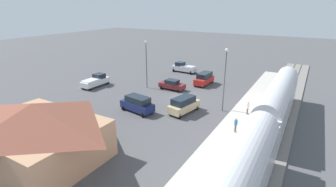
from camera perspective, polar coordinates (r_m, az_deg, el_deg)
The scene contains 14 objects.
ground_plane at distance 40.34m, azimuth 3.38°, elevation -0.87°, with size 200.00×200.00×0.00m, color #4C4C4F.
railway_track at distance 36.70m, azimuth 23.33°, elevation -4.41°, with size 4.80×70.00×0.30m.
platform at distance 37.21m, azimuth 17.27°, elevation -3.26°, with size 3.20×46.00×0.30m.
station_building at distance 26.43m, azimuth -27.54°, elevation -7.51°, with size 12.39×9.42×5.59m.
pedestrian_on_platform at distance 29.49m, azimuth 15.00°, elevation -6.63°, with size 0.36×0.36×1.71m.
pedestrian_waiting_far at distance 34.63m, azimuth 17.50°, elevation -2.95°, with size 0.36×0.36×1.71m.
suv_red at distance 47.02m, azimuth 8.15°, elevation 3.36°, with size 2.17×4.98×2.22m.
suv_navy at distance 34.79m, azimuth -6.90°, elevation -2.29°, with size 5.16×3.00×2.22m.
suv_tan at distance 34.35m, azimuth 3.58°, elevation -2.47°, with size 2.87×5.19×2.22m.
pickup_silver at distance 55.62m, azimuth 3.56°, elevation 5.84°, with size 5.51×2.73×2.14m.
pickup_white at distance 47.32m, azimuth -15.95°, elevation 2.75°, with size 1.99×5.41×2.14m.
sedan_maroon at distance 43.81m, azimuth 0.92°, elevation 2.01°, with size 4.57×2.42×1.74m.
light_pole_near_platform at distance 34.26m, azimuth 12.72°, elevation 4.45°, with size 0.44×0.44×8.66m.
light_pole_lot_center at distance 43.90m, azimuth -4.91°, elevation 7.73°, with size 0.44×0.44×8.26m.
Camera 1 is at (-16.92, 33.93, 13.77)m, focal length 27.10 mm.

